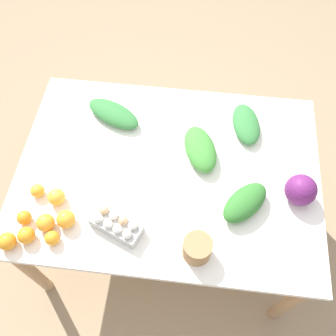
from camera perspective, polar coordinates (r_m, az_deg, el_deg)
ground_plane at (r=2.51m, az=-0.00°, el=-8.94°), size 8.00×8.00×0.00m
dining_table at (r=1.90m, az=-0.00°, el=-1.57°), size 1.48×1.06×0.75m
cabbage_purple at (r=1.80m, az=19.58°, el=-3.17°), size 0.14×0.14×0.14m
egg_carton at (r=1.68m, az=-7.89°, el=-8.54°), size 0.25×0.18×0.09m
paper_bag at (r=1.61m, az=4.48°, el=-12.11°), size 0.12×0.12×0.11m
greens_bunch_kale at (r=2.00m, az=-8.33°, el=8.20°), size 0.33×0.25×0.07m
greens_bunch_chard at (r=1.98m, az=11.81°, el=6.57°), size 0.18×0.28×0.07m
greens_bunch_dandelion at (r=1.73m, az=11.64°, el=-5.19°), size 0.26×0.28×0.10m
greens_bunch_beet_tops at (r=1.85m, az=4.93°, el=2.91°), size 0.23×0.31×0.09m
orange_0 at (r=1.80m, az=-21.06°, el=-7.09°), size 0.07×0.07×0.07m
orange_1 at (r=1.75m, az=-18.15°, el=-7.93°), size 0.08×0.08×0.08m
orange_2 at (r=1.79m, az=-16.63°, el=-4.25°), size 0.08×0.08×0.08m
orange_3 at (r=1.76m, az=-20.79°, el=-9.58°), size 0.08×0.08×0.08m
orange_4 at (r=1.73m, az=-15.28°, el=-7.54°), size 0.08×0.08×0.08m
orange_5 at (r=1.78m, az=-23.33°, el=-10.24°), size 0.08×0.08×0.08m
orange_6 at (r=1.84m, az=-19.26°, el=-3.30°), size 0.06×0.06×0.06m
orange_7 at (r=1.72m, az=-17.23°, el=-10.19°), size 0.07×0.07×0.07m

